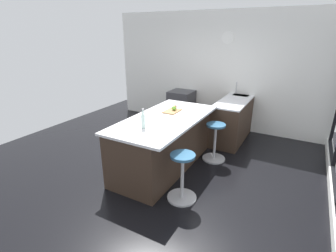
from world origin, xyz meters
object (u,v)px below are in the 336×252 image
stool_middle (182,178)px  apple_red (175,107)px  oven_range (181,107)px  kitchen_island (163,142)px  stool_by_window (215,143)px  cutting_board (172,111)px  water_bottle (143,121)px  apple_green (174,108)px

stool_middle → apple_red: bearing=-147.8°
stool_middle → apple_red: apple_red is taller
oven_range → kitchen_island: (2.26, 0.75, 0.04)m
stool_by_window → cutting_board: bearing=-65.5°
cutting_board → water_bottle: (0.98, 0.02, 0.11)m
cutting_board → apple_red: apple_red is taller
apple_green → apple_red: (-0.09, -0.03, -0.01)m
kitchen_island → cutting_board: bearing=-176.9°
kitchen_island → apple_red: size_ratio=30.76×
stool_by_window → stool_middle: (1.42, 0.00, 0.00)m
stool_middle → apple_green: 1.49m
kitchen_island → apple_green: size_ratio=25.91×
cutting_board → stool_by_window: bearing=114.5°
stool_middle → water_bottle: 1.04m
water_bottle → stool_by_window: bearing=151.1°
stool_by_window → water_bottle: 1.67m
oven_range → cutting_board: size_ratio=2.48×
apple_green → stool_middle: bearing=33.2°
stool_by_window → cutting_board: size_ratio=2.04×
kitchen_island → stool_middle: kitchen_island is taller
oven_range → stool_middle: oven_range is taller
oven_range → kitchen_island: size_ratio=0.40×
apple_red → water_bottle: 1.10m
oven_range → apple_red: (1.77, 0.72, 0.57)m
water_bottle → kitchen_island: bearing=-179.8°
oven_range → kitchen_island: 2.38m
stool_by_window → cutting_board: cutting_board is taller
apple_green → water_bottle: water_bottle is taller
stool_by_window → apple_red: apple_red is taller
cutting_board → apple_green: (-0.03, 0.02, 0.05)m
kitchen_island → apple_green: 0.67m
stool_by_window → apple_green: apple_green is taller
kitchen_island → apple_red: apple_red is taller
oven_range → apple_green: (1.86, 0.75, 0.57)m
apple_red → oven_range: bearing=-157.8°
stool_middle → cutting_board: cutting_board is taller
kitchen_island → cutting_board: 0.61m
kitchen_island → water_bottle: water_bottle is taller
stool_middle → stool_by_window: bearing=180.0°
kitchen_island → apple_red: bearing=-176.7°
apple_green → cutting_board: bearing=-32.5°
water_bottle → apple_red: bearing=-178.4°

